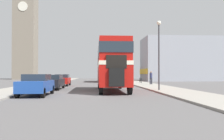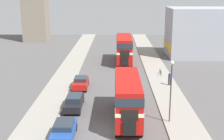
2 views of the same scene
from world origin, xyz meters
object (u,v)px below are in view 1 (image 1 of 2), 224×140
(bicycle_on_pavement, at_px, (141,80))
(church_tower, at_px, (26,13))
(car_parked_near, at_px, (37,85))
(pedestrian_walking, at_px, (151,77))
(bus_distant, at_px, (105,67))
(car_parked_mid, at_px, (53,82))
(double_decker_bus, at_px, (112,62))
(car_parked_far, at_px, (62,80))
(street_lamp, at_px, (159,45))

(bicycle_on_pavement, relative_size, church_tower, 0.05)
(car_parked_near, distance_m, bicycle_on_pavement, 22.72)
(pedestrian_walking, bearing_deg, bus_distant, 112.73)
(car_parked_near, xyz_separation_m, church_tower, (-14.76, 51.03, 17.14))
(car_parked_mid, height_order, bicycle_on_pavement, car_parked_mid)
(bicycle_on_pavement, height_order, church_tower, church_tower)
(car_parked_near, bearing_deg, pedestrian_walking, 52.79)
(double_decker_bus, relative_size, car_parked_near, 2.26)
(double_decker_bus, relative_size, car_parked_mid, 2.05)
(car_parked_mid, distance_m, car_parked_far, 6.88)
(car_parked_near, xyz_separation_m, car_parked_far, (-0.09, 13.78, -0.02))
(bus_distant, height_order, car_parked_near, bus_distant)
(car_parked_mid, bearing_deg, bus_distant, 74.78)
(double_decker_bus, bearing_deg, car_parked_far, 119.71)
(bus_distant, bearing_deg, car_parked_far, -112.10)
(double_decker_bus, bearing_deg, bus_distant, 89.34)
(bus_distant, bearing_deg, car_parked_near, -101.51)
(bus_distant, bearing_deg, street_lamp, -81.58)
(street_lamp, bearing_deg, car_parked_mid, 159.59)
(car_parked_mid, height_order, car_parked_far, car_parked_far)
(bus_distant, distance_m, church_tower, 34.35)
(car_parked_far, bearing_deg, church_tower, 111.51)
(bus_distant, height_order, street_lamp, street_lamp)
(pedestrian_walking, distance_m, church_tower, 47.65)
(double_decker_bus, height_order, bus_distant, bus_distant)
(pedestrian_walking, distance_m, street_lamp, 11.95)
(car_parked_near, height_order, car_parked_mid, car_parked_near)
(street_lamp, bearing_deg, car_parked_near, -160.09)
(bus_distant, bearing_deg, double_decker_bus, -90.66)
(double_decker_bus, bearing_deg, pedestrian_walking, 61.54)
(car_parked_mid, bearing_deg, church_tower, 108.45)
(double_decker_bus, distance_m, street_lamp, 4.26)
(bicycle_on_pavement, xyz_separation_m, street_lamp, (-1.46, -16.58, 3.47))
(bus_distant, xyz_separation_m, car_parked_far, (-5.80, -14.29, -1.90))
(bus_distant, relative_size, car_parked_near, 2.29)
(bicycle_on_pavement, bearing_deg, church_tower, 129.49)
(double_decker_bus, bearing_deg, car_parked_near, -143.06)
(car_parked_near, height_order, pedestrian_walking, pedestrian_walking)
(car_parked_near, height_order, bicycle_on_pavement, car_parked_near)
(car_parked_mid, relative_size, street_lamp, 0.78)
(bicycle_on_pavement, relative_size, street_lamp, 0.30)
(street_lamp, bearing_deg, bicycle_on_pavement, 84.96)
(bus_distant, height_order, car_parked_mid, bus_distant)
(car_parked_mid, bearing_deg, double_decker_bus, -27.10)
(bus_distant, bearing_deg, car_parked_mid, -105.22)
(double_decker_bus, height_order, street_lamp, street_lamp)
(bicycle_on_pavement, xyz_separation_m, church_tower, (-25.60, 31.06, 17.42))
(street_lamp, bearing_deg, car_parked_far, 132.32)
(car_parked_far, relative_size, street_lamp, 0.67)
(car_parked_far, bearing_deg, street_lamp, -47.68)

